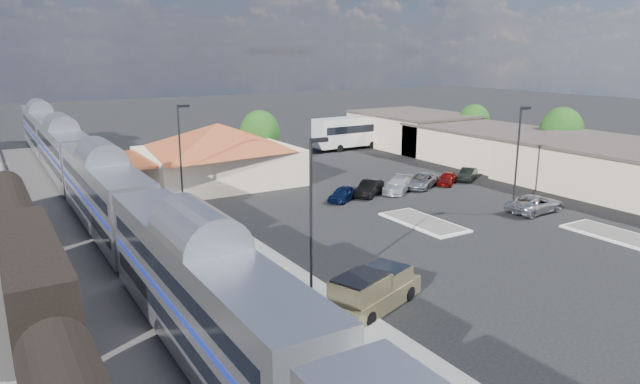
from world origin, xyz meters
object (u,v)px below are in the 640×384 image
suv (535,204)px  coach_bus (358,130)px  pickup_truck (374,290)px  station_depot (218,153)px

suv → coach_bus: (6.26, 35.10, 1.78)m
pickup_truck → suv: (22.65, 7.87, -0.24)m
station_depot → pickup_truck: size_ratio=2.83×
suv → coach_bus: 35.70m
station_depot → suv: size_ratio=3.34×
pickup_truck → coach_bus: size_ratio=0.47×
suv → coach_bus: bearing=-13.4°
pickup_truck → station_depot: bearing=-27.6°
station_depot → coach_bus: size_ratio=1.33×
station_depot → coach_bus: (24.97, 10.60, -0.59)m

